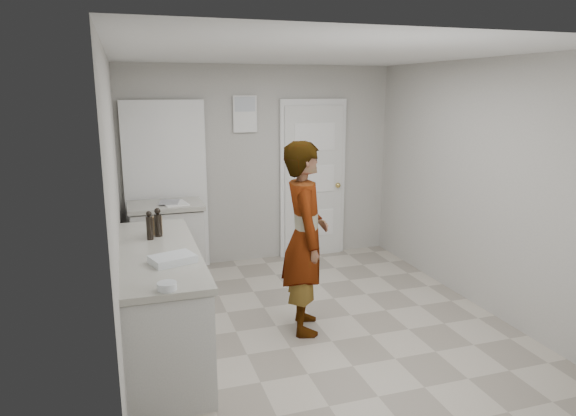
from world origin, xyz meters
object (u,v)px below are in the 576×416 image
object	(u,v)px
spice_jar	(153,223)
baking_dish	(173,259)
person	(305,238)
oil_cruet_a	(158,223)
cake_mix_box	(156,225)
egg_bowl	(167,286)
oil_cruet_b	(150,226)

from	to	relation	value
spice_jar	baking_dish	bearing A→B (deg)	-85.84
person	oil_cruet_a	distance (m)	1.32
spice_jar	cake_mix_box	bearing A→B (deg)	-86.79
spice_jar	oil_cruet_a	size ratio (longest dim) A/B	0.29
person	oil_cruet_a	xyz separation A→B (m)	(-1.27, 0.31, 0.17)
spice_jar	egg_bowl	size ratio (longest dim) A/B	0.59
baking_dish	egg_bowl	xyz separation A→B (m)	(-0.09, -0.54, -0.00)
cake_mix_box	baking_dish	bearing A→B (deg)	-104.19
person	oil_cruet_a	bearing A→B (deg)	89.41
oil_cruet_a	spice_jar	bearing A→B (deg)	95.00
cake_mix_box	oil_cruet_b	bearing A→B (deg)	-130.97
person	spice_jar	bearing A→B (deg)	76.15
spice_jar	oil_cruet_b	bearing A→B (deg)	-96.13
person	baking_dish	xyz separation A→B (m)	(-1.22, -0.45, 0.07)
oil_cruet_b	baking_dish	xyz separation A→B (m)	(0.13, -0.68, -0.10)
oil_cruet_b	egg_bowl	xyz separation A→B (m)	(0.04, -1.22, -0.10)
oil_cruet_a	baking_dish	size ratio (longest dim) A/B	0.70
oil_cruet_a	egg_bowl	xyz separation A→B (m)	(-0.04, -1.30, -0.10)
cake_mix_box	egg_bowl	distance (m)	1.37
egg_bowl	oil_cruet_a	bearing A→B (deg)	88.41
oil_cruet_b	egg_bowl	size ratio (longest dim) A/B	1.98
cake_mix_box	oil_cruet_a	size ratio (longest dim) A/B	0.64
oil_cruet_b	egg_bowl	bearing A→B (deg)	-88.05
person	cake_mix_box	world-z (taller)	person
oil_cruet_b	baking_dish	bearing A→B (deg)	-79.34
baking_dish	egg_bowl	bearing A→B (deg)	-99.11
cake_mix_box	oil_cruet_a	bearing A→B (deg)	-96.59
oil_cruet_a	oil_cruet_b	size ratio (longest dim) A/B	1.01
cake_mix_box	baking_dish	world-z (taller)	cake_mix_box
cake_mix_box	oil_cruet_b	world-z (taller)	oil_cruet_b
oil_cruet_b	baking_dish	distance (m)	0.70
spice_jar	oil_cruet_b	world-z (taller)	oil_cruet_b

